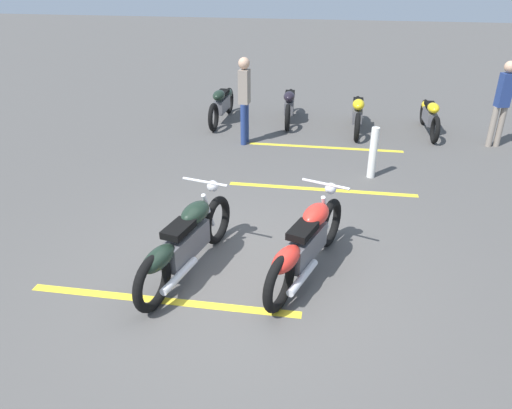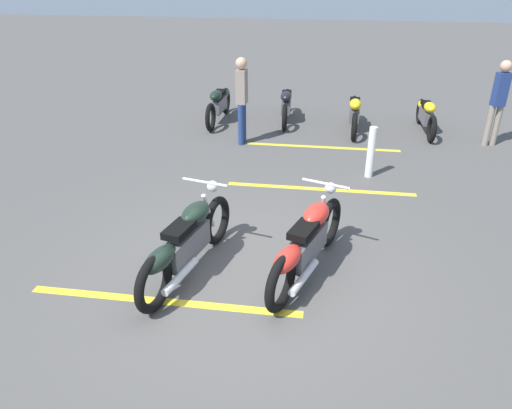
% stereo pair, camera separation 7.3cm
% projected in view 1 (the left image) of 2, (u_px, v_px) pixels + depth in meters
% --- Properties ---
extents(ground_plane, '(60.00, 60.00, 0.00)m').
position_uv_depth(ground_plane, '(247.00, 274.00, 6.00)').
color(ground_plane, '#514F4C').
extents(motorcycle_bright_foreground, '(2.15, 0.86, 1.04)m').
position_uv_depth(motorcycle_bright_foreground, '(306.00, 243.00, 5.78)').
color(motorcycle_bright_foreground, black).
rests_on(motorcycle_bright_foreground, ground).
extents(motorcycle_dark_foreground, '(2.20, 0.73, 1.04)m').
position_uv_depth(motorcycle_dark_foreground, '(185.00, 242.00, 5.82)').
color(motorcycle_dark_foreground, black).
rests_on(motorcycle_dark_foreground, ground).
extents(motorcycle_row_far_left, '(1.96, 0.27, 0.74)m').
position_uv_depth(motorcycle_row_far_left, '(430.00, 115.00, 10.84)').
color(motorcycle_row_far_left, black).
rests_on(motorcycle_row_far_left, ground).
extents(motorcycle_row_left, '(2.07, 0.26, 0.78)m').
position_uv_depth(motorcycle_row_left, '(357.00, 112.00, 10.97)').
color(motorcycle_row_left, black).
rests_on(motorcycle_row_left, ground).
extents(motorcycle_row_center, '(2.06, 0.32, 0.78)m').
position_uv_depth(motorcycle_row_center, '(289.00, 104.00, 11.61)').
color(motorcycle_row_center, black).
rests_on(motorcycle_row_center, ground).
extents(motorcycle_row_right, '(2.14, 0.28, 0.80)m').
position_uv_depth(motorcycle_row_right, '(222.00, 103.00, 11.62)').
color(motorcycle_row_right, black).
rests_on(motorcycle_row_right, ground).
extents(bystander_near_row, '(0.25, 0.29, 1.76)m').
position_uv_depth(bystander_near_row, '(503.00, 100.00, 9.75)').
color(bystander_near_row, gray).
rests_on(bystander_near_row, ground).
extents(bystander_secondary, '(0.30, 0.23, 1.79)m').
position_uv_depth(bystander_secondary, '(244.00, 97.00, 9.91)').
color(bystander_secondary, navy).
rests_on(bystander_secondary, ground).
extents(bollard_post, '(0.14, 0.14, 0.93)m').
position_uv_depth(bollard_post, '(373.00, 153.00, 8.52)').
color(bollard_post, white).
rests_on(bollard_post, ground).
extents(parking_stripe_near, '(0.16, 3.20, 0.01)m').
position_uv_depth(parking_stripe_near, '(163.00, 300.00, 5.54)').
color(parking_stripe_near, yellow).
rests_on(parking_stripe_near, ground).
extents(parking_stripe_mid, '(0.16, 3.20, 0.01)m').
position_uv_depth(parking_stripe_mid, '(322.00, 189.00, 8.24)').
color(parking_stripe_mid, yellow).
rests_on(parking_stripe_mid, ground).
extents(parking_stripe_far, '(0.16, 3.20, 0.01)m').
position_uv_depth(parking_stripe_far, '(325.00, 147.00, 10.11)').
color(parking_stripe_far, yellow).
rests_on(parking_stripe_far, ground).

